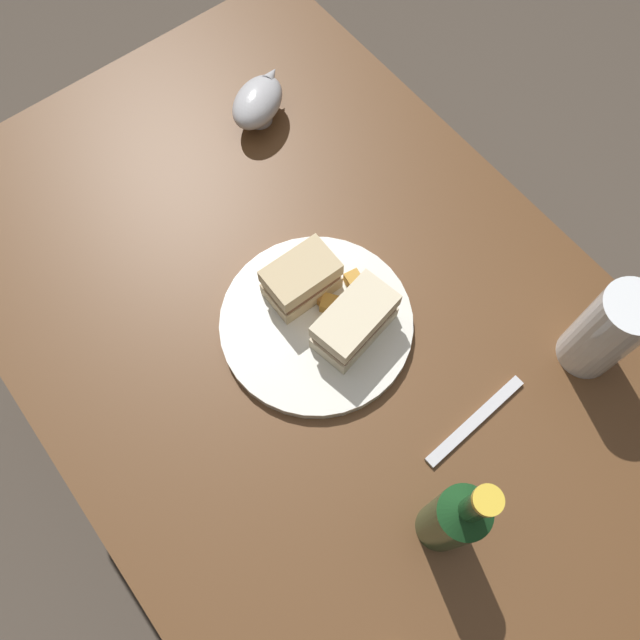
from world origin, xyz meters
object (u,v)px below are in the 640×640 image
Objects in this scene: cider_bottle at (454,518)px; fork at (475,421)px; pint_glass at (604,334)px; plate at (318,322)px; gravy_boat at (258,102)px; sandwich_half_left at (355,322)px; sandwich_half_right at (301,279)px.

cider_bottle is 0.18m from fork.
cider_bottle is (0.05, -0.33, 0.03)m from pint_glass.
cider_bottle reaches higher than pint_glass.
plate is at bearing -134.77° from pint_glass.
fork is (0.61, -0.07, -0.04)m from gravy_boat.
sandwich_half_right is at bearing -169.27° from sandwich_half_left.
sandwich_half_left is 1.26× the size of sandwich_half_right.
gravy_boat is (-0.41, 0.13, -0.01)m from sandwich_half_left.
gravy_boat is (-0.31, 0.15, -0.01)m from sandwich_half_right.
pint_glass is at bearing 170.21° from fork.
sandwich_half_right is at bearing -79.69° from fork.
sandwich_half_left is at bearing -78.53° from fork.
fork is (-0.02, -0.19, -0.07)m from pint_glass.
sandwich_half_left is at bearing 163.60° from cider_bottle.
sandwich_half_left is at bearing 10.73° from sandwich_half_right.
gravy_boat is 0.74× the size of fork.
sandwich_half_left is at bearing 32.47° from plate.
pint_glass is at bearing 39.09° from sandwich_half_right.
sandwich_half_right is 0.77× the size of gravy_boat.
pint_glass reaches higher than fork.
sandwich_half_right reaches higher than gravy_boat.
cider_bottle is at bearing -16.40° from sandwich_half_left.
plate is at bearing -23.29° from gravy_boat.
pint_glass is 0.33m from cider_bottle.
sandwich_half_left is at bearing -17.28° from gravy_boat.
sandwich_half_right is at bearing 170.50° from cider_bottle.
sandwich_half_left is 0.29m from cider_bottle.
fork is at bearing -6.97° from gravy_boat.
pint_glass reaches higher than gravy_boat.
pint_glass is at bearing 45.23° from plate.
gravy_boat is (-0.63, -0.12, -0.03)m from pint_glass.
pint_glass is (0.23, 0.25, 0.02)m from sandwich_half_left.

